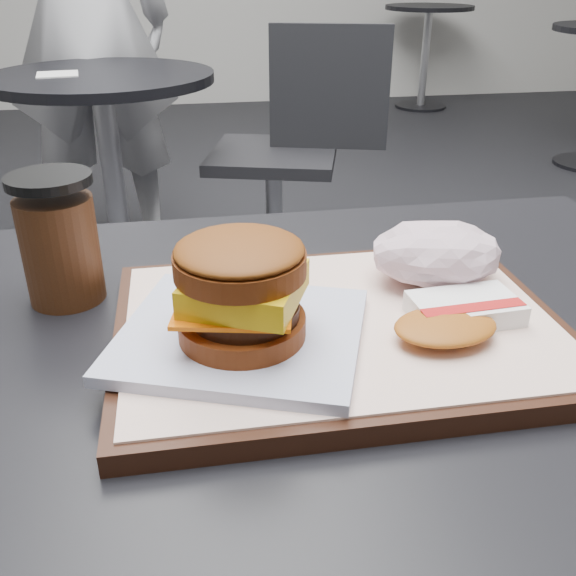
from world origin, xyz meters
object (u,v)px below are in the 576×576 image
at_px(breakfast_sandwich, 241,301).
at_px(neighbor_chair, 293,140).
at_px(serving_tray, 339,329).
at_px(coffee_cup, 60,244).
at_px(neighbor_table, 108,137).
at_px(crumpled_wrapper, 437,254).
at_px(patron, 84,15).
at_px(hash_brown, 456,316).
at_px(customer_table, 330,486).

distance_m(breakfast_sandwich, neighbor_chair, 1.77).
height_order(serving_tray, coffee_cup, coffee_cup).
height_order(breakfast_sandwich, neighbor_table, breakfast_sandwich).
bearing_deg(serving_tray, neighbor_chair, 81.23).
distance_m(crumpled_wrapper, patron, 2.17).
bearing_deg(neighbor_table, breakfast_sandwich, -81.13).
height_order(hash_brown, patron, patron).
xyz_separation_m(hash_brown, neighbor_table, (-0.44, 1.69, -0.25)).
xyz_separation_m(crumpled_wrapper, patron, (-0.54, 2.11, 0.06)).
bearing_deg(patron, crumpled_wrapper, 102.13).
xyz_separation_m(coffee_cup, patron, (-0.19, 2.05, 0.05)).
height_order(customer_table, crumpled_wrapper, crumpled_wrapper).
xyz_separation_m(customer_table, breakfast_sandwich, (-0.09, -0.04, 0.24)).
xyz_separation_m(hash_brown, neighbor_chair, (0.17, 1.71, -0.29)).
xyz_separation_m(neighbor_chair, patron, (-0.69, 0.48, 0.37)).
height_order(neighbor_chair, patron, patron).
xyz_separation_m(serving_tray, hash_brown, (0.09, -0.03, 0.02)).
relative_size(crumpled_wrapper, neighbor_chair, 0.14).
bearing_deg(neighbor_table, coffee_cup, -86.00).
bearing_deg(customer_table, breakfast_sandwich, -155.26).
height_order(coffee_cup, neighbor_chair, coffee_cup).
height_order(hash_brown, coffee_cup, coffee_cup).
bearing_deg(neighbor_table, patron, 99.58).
height_order(customer_table, serving_tray, serving_tray).
distance_m(customer_table, patron, 2.21).
distance_m(serving_tray, coffee_cup, 0.27).
relative_size(serving_tray, crumpled_wrapper, 3.08).
bearing_deg(customer_table, patron, 101.42).
bearing_deg(breakfast_sandwich, customer_table, 24.74).
distance_m(breakfast_sandwich, hash_brown, 0.18).
bearing_deg(crumpled_wrapper, breakfast_sandwich, -156.67).
bearing_deg(neighbor_chair, breakfast_sandwich, -101.43).
distance_m(serving_tray, breakfast_sandwich, 0.10).
height_order(customer_table, patron, patron).
height_order(breakfast_sandwich, crumpled_wrapper, breakfast_sandwich).
bearing_deg(serving_tray, coffee_cup, 154.10).
relative_size(breakfast_sandwich, patron, 0.13).
xyz_separation_m(customer_table, hash_brown, (0.09, -0.04, 0.22)).
bearing_deg(neighbor_chair, patron, 145.19).
bearing_deg(coffee_cup, crumpled_wrapper, -9.85).
bearing_deg(patron, customer_table, 99.15).
distance_m(hash_brown, neighbor_chair, 1.74).
bearing_deg(coffee_cup, breakfast_sandwich, -42.74).
xyz_separation_m(customer_table, neighbor_table, (-0.35, 1.65, -0.03)).
distance_m(customer_table, crumpled_wrapper, 0.26).
xyz_separation_m(neighbor_table, neighbor_chair, (0.61, 0.02, -0.04)).
height_order(crumpled_wrapper, patron, patron).
relative_size(customer_table, neighbor_chair, 0.91).
bearing_deg(serving_tray, customer_table, 87.45).
height_order(crumpled_wrapper, neighbor_table, crumpled_wrapper).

